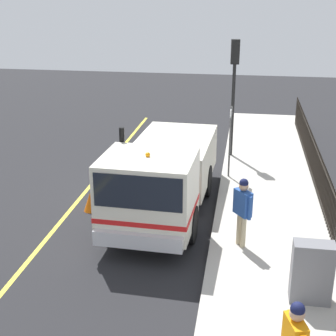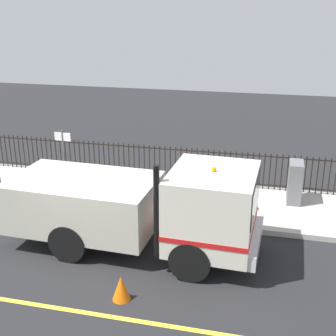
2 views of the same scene
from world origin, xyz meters
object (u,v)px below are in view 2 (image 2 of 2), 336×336
Objects in this scene: street_sign at (64,159)px; traffic_cone at (121,288)px; worker_standing at (224,180)px; work_truck at (150,205)px; utility_cabinet at (295,182)px.

traffic_cone is at bearing -141.58° from street_sign.
worker_standing is 0.73× the size of street_sign.
traffic_cone is 5.03m from street_sign.
work_truck is 5.01× the size of utility_cabinet.
street_sign is at bearing -30.52° from worker_standing.
worker_standing is at bearing 146.96° from work_truck.
utility_cabinet is at bearing 177.84° from worker_standing.
utility_cabinet is at bearing -73.96° from street_sign.
work_truck is 3.52m from street_sign.
street_sign is (-0.51, 4.62, 0.42)m from worker_standing.
work_truck is at bearing -1.30° from traffic_cone.
work_truck reaches higher than street_sign.
street_sign is (-1.91, 6.66, 0.84)m from utility_cabinet.
worker_standing reaches higher than traffic_cone.
utility_cabinet is at bearing 137.40° from work_truck.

